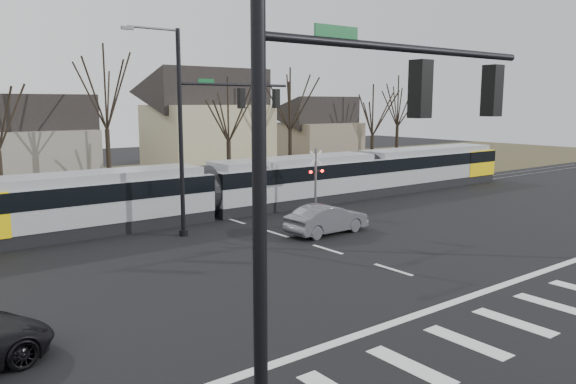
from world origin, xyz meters
TOP-DOWN VIEW (x-y plane):
  - ground at (0.00, 0.00)m, footprint 140.00×140.00m
  - grass_verge at (0.00, 32.00)m, footprint 140.00×28.00m
  - crosswalk at (0.00, -4.00)m, footprint 27.00×2.60m
  - stop_line at (0.00, -1.80)m, footprint 28.00×0.35m
  - lane_dashes at (0.00, 16.00)m, footprint 0.18×30.00m
  - rail_pair at (0.00, 15.80)m, footprint 90.00×1.52m
  - tram at (5.81, 16.00)m, footprint 41.49×3.08m
  - sedan at (2.10, 8.44)m, footprint 1.97×4.72m
  - signal_pole_near_left at (-10.41, -6.00)m, footprint 9.28×0.44m
  - signal_pole_far at (-2.41, 12.50)m, footprint 9.28×0.44m
  - rail_crossing_signal at (5.00, 12.79)m, footprint 1.08×0.36m
  - tree_row at (2.00, 26.00)m, footprint 59.20×7.20m
  - house_b at (-5.00, 36.00)m, footprint 8.64×7.56m
  - house_c at (9.00, 33.00)m, footprint 10.80×8.64m
  - house_d at (24.00, 35.00)m, footprint 8.64×7.56m

SIDE VIEW (x-z plane):
  - ground at x=0.00m, z-range 0.00..0.00m
  - grass_verge at x=0.00m, z-range 0.00..0.01m
  - crosswalk at x=0.00m, z-range 0.00..0.01m
  - stop_line at x=0.00m, z-range 0.00..0.01m
  - lane_dashes at x=0.00m, z-range 0.00..0.01m
  - rail_pair at x=0.00m, z-range 0.00..0.06m
  - sedan at x=2.10m, z-range 0.00..1.51m
  - tram at x=5.81m, z-range 0.14..3.29m
  - rail_crossing_signal at x=5.00m, z-range -0.11..3.89m
  - house_b at x=-5.00m, z-range 0.14..7.79m
  - house_d at x=24.00m, z-range 0.14..7.79m
  - tree_row at x=2.00m, z-range 0.00..10.00m
  - house_c at x=9.00m, z-range 0.18..10.28m
  - signal_pole_near_left at x=-10.41m, z-range 0.60..10.80m
  - signal_pole_far at x=-2.41m, z-range 0.60..10.80m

